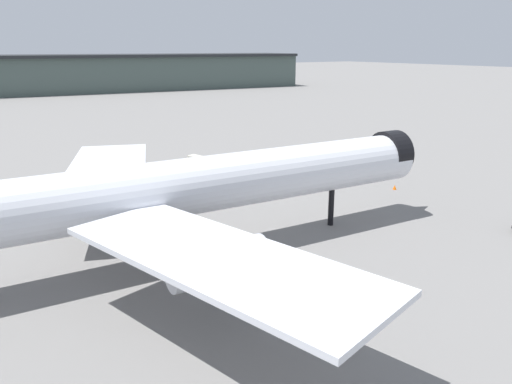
% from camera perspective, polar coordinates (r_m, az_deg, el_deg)
% --- Properties ---
extents(ground, '(900.00, 900.00, 0.00)m').
position_cam_1_polar(ground, '(46.47, -7.30, -7.55)').
color(ground, slate).
extents(airliner_near_gate, '(57.53, 52.49, 14.99)m').
position_cam_1_polar(airliner_near_gate, '(44.63, -8.20, 0.42)').
color(airliner_near_gate, silver).
rests_on(airliner_near_gate, ground).
extents(terminal_building, '(210.84, 56.09, 26.49)m').
position_cam_1_polar(terminal_building, '(228.45, -21.49, 12.70)').
color(terminal_building, '#475651').
rests_on(terminal_building, ground).
extents(baggage_cart_trailing, '(2.33, 2.67, 1.82)m').
position_cam_1_polar(baggage_cart_trailing, '(80.75, -7.04, 3.62)').
color(baggage_cart_trailing, black).
rests_on(baggage_cart_trailing, ground).
extents(traffic_cone_wingtip, '(0.52, 0.52, 0.65)m').
position_cam_1_polar(traffic_cone_wingtip, '(69.97, 15.79, 0.54)').
color(traffic_cone_wingtip, '#F2600C').
rests_on(traffic_cone_wingtip, ground).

